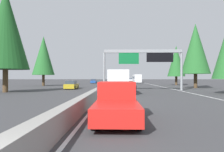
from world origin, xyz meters
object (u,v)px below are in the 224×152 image
object	(u,v)px
oncoming_near	(94,81)
conifer_right_near	(195,49)
conifer_left_foreground	(6,29)
conifer_left_near	(43,56)
sign_gantry_overhead	(144,58)
conifer_right_mid	(176,61)
bus_mid_left	(137,78)
oncoming_far	(71,85)
sedan_mid_center	(131,80)
pickup_far_center	(117,101)
box_truck_mid_right	(118,81)
sedan_near_right	(118,81)

from	to	relation	value
oncoming_near	conifer_right_near	bearing A→B (deg)	36.58
conifer_left_foreground	conifer_left_near	bearing A→B (deg)	6.63
sign_gantry_overhead	conifer_right_mid	distance (m)	26.28
bus_mid_left	oncoming_near	size ratio (longest dim) A/B	2.61
oncoming_near	conifer_left_foreground	size ratio (longest dim) A/B	0.30
oncoming_far	sedan_mid_center	bearing A→B (deg)	169.34
pickup_far_center	oncoming_near	distance (m)	63.71
box_truck_mid_right	conifer_right_near	xyz separation A→B (m)	(14.62, -15.07, 6.03)
box_truck_mid_right	bus_mid_left	xyz separation A→B (m)	(54.33, -7.13, 0.11)
box_truck_mid_right	conifer_left_near	size ratio (longest dim) A/B	0.70
oncoming_far	conifer_left_near	world-z (taller)	conifer_left_near
oncoming_near	conifer_right_near	xyz separation A→B (m)	(-31.69, -23.51, 6.95)
box_truck_mid_right	conifer_right_near	size ratio (longest dim) A/B	0.68
sedan_near_right	conifer_left_near	xyz separation A→B (m)	(-39.64, 18.27, 6.72)
oncoming_near	conifer_left_near	xyz separation A→B (m)	(-21.79, 9.89, 6.72)
pickup_far_center	conifer_right_mid	xyz separation A→B (m)	(47.19, -15.69, 5.50)
sign_gantry_overhead	sedan_mid_center	xyz separation A→B (m)	(83.81, -2.79, -4.50)
oncoming_near	bus_mid_left	bearing A→B (deg)	117.25
pickup_far_center	conifer_right_near	size ratio (longest dim) A/B	0.45
sign_gantry_overhead	pickup_far_center	bearing A→B (deg)	169.96
bus_mid_left	sedan_near_right	size ratio (longest dim) A/B	2.61
conifer_right_mid	conifer_right_near	bearing A→B (deg)	178.11
box_truck_mid_right	sedan_mid_center	bearing A→B (deg)	-4.34
sign_gantry_overhead	conifer_left_near	world-z (taller)	conifer_left_near
oncoming_near	conifer_left_foreground	bearing A→B (deg)	-9.25
box_truck_mid_right	conifer_right_mid	world-z (taller)	conifer_right_mid
sedan_near_right	oncoming_far	world-z (taller)	same
oncoming_far	conifer_left_foreground	xyz separation A→B (m)	(-8.36, 7.42, 8.18)
bus_mid_left	oncoming_near	bearing A→B (deg)	117.25
pickup_far_center	bus_mid_left	world-z (taller)	bus_mid_left
bus_mid_left	conifer_left_foreground	bearing A→B (deg)	156.52
sign_gantry_overhead	oncoming_near	distance (m)	41.74
pickup_far_center	bus_mid_left	distance (m)	71.55
pickup_far_center	conifer_left_foreground	world-z (taller)	conifer_left_foreground
box_truck_mid_right	sedan_near_right	size ratio (longest dim) A/B	1.93
pickup_far_center	conifer_left_foreground	bearing A→B (deg)	39.90
conifer_left_near	conifer_right_mid	bearing A→B (deg)	-80.26
conifer_right_near	conifer_right_mid	distance (m)	15.78
conifer_right_mid	pickup_far_center	bearing A→B (deg)	161.61
sedan_mid_center	conifer_left_foreground	xyz separation A→B (m)	(-88.77, 22.56, 8.18)
sedan_mid_center	oncoming_near	bearing A→B (deg)	160.91
sedan_near_right	conifer_left_near	bearing A→B (deg)	155.26
conifer_right_mid	conifer_left_near	bearing A→B (deg)	99.74
bus_mid_left	conifer_right_near	bearing A→B (deg)	-168.69
sedan_near_right	conifer_right_mid	xyz separation A→B (m)	(-33.81, -15.65, 5.74)
conifer_right_mid	conifer_left_near	size ratio (longest dim) A/B	0.87
sedan_mid_center	oncoming_far	xyz separation A→B (m)	(-80.41, 15.14, 0.00)
bus_mid_left	conifer_right_mid	xyz separation A→B (m)	(-23.99, -8.46, 4.70)
oncoming_far	conifer_right_near	bearing A→B (deg)	100.84
conifer_left_foreground	sign_gantry_overhead	bearing A→B (deg)	-75.93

